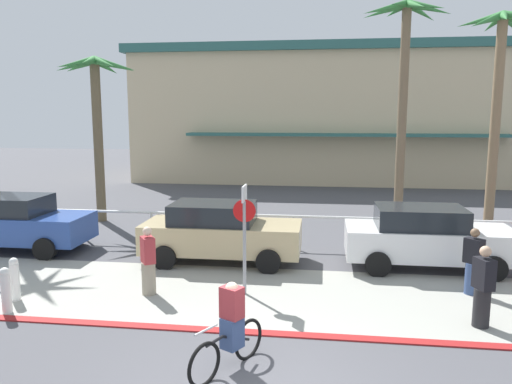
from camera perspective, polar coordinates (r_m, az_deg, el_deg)
ground_plane at (r=17.27m, az=4.33°, el=-5.03°), size 80.00×80.00×0.00m
sidewalk_strip at (r=11.73m, az=2.65°, el=-11.78°), size 44.00×4.00×0.02m
curb_paint at (r=9.89m, az=1.60°, el=-15.83°), size 44.00×0.24×0.03m
building_backdrop at (r=33.44m, az=9.71°, el=8.71°), size 25.92×10.78×8.17m
rail_fence at (r=15.62m, az=4.05°, el=-3.37°), size 18.20×0.08×1.04m
stop_sign_bike_lane at (r=11.38m, az=-1.33°, el=-3.65°), size 0.52×0.56×2.56m
bollard_0 at (r=12.51m, az=-25.82°, el=-8.90°), size 0.20×0.20×1.00m
bollard_3 at (r=11.84m, az=-26.64°, el=-9.96°), size 0.20×0.20×1.00m
palm_tree_1 at (r=20.14m, az=-17.78°, el=10.74°), size 3.08×3.24×6.30m
palm_tree_2 at (r=20.89m, az=16.65°, el=14.95°), size 3.48×3.42×8.48m
palm_tree_3 at (r=20.63m, az=26.04°, el=12.32°), size 3.01×2.67×7.80m
car_blue_0 at (r=16.97m, az=-25.80°, el=-3.14°), size 4.40×2.02×1.69m
car_tan_1 at (r=14.13m, az=-4.11°, el=-4.54°), size 4.40×2.02×1.69m
car_white_2 at (r=14.26m, az=18.87°, el=-4.88°), size 4.40×2.02×1.69m
cyclist_black_0 at (r=8.43m, az=-2.96°, el=-15.31°), size 0.96×1.61×1.50m
pedestrian_0 at (r=12.64m, az=23.52°, el=-7.60°), size 0.46×0.47×1.57m
pedestrian_1 at (r=11.84m, az=-12.19°, el=-8.02°), size 0.44×0.48×1.62m
pedestrian_3 at (r=10.83m, az=24.46°, el=-10.18°), size 0.41×0.46×1.65m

